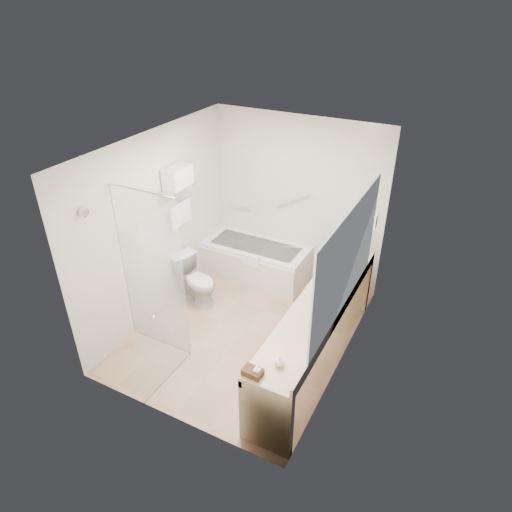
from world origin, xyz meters
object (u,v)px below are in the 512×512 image
at_px(toilet, 196,280).
at_px(amenity_basket, 253,372).
at_px(bathtub, 255,261).
at_px(vanity_counter, 317,322).
at_px(water_bottle_left, 321,282).

relative_size(toilet, amenity_basket, 3.68).
bearing_deg(bathtub, toilet, -115.11).
distance_m(bathtub, amenity_basket, 3.03).
xyz_separation_m(bathtub, vanity_counter, (1.52, -1.39, 0.36)).
distance_m(toilet, water_bottle_left, 1.96).
bearing_deg(vanity_counter, water_bottle_left, 105.99).
height_order(amenity_basket, water_bottle_left, water_bottle_left).
xyz_separation_m(vanity_counter, water_bottle_left, (-0.11, 0.38, 0.29)).
relative_size(toilet, water_bottle_left, 3.73).
height_order(bathtub, amenity_basket, amenity_basket).
relative_size(bathtub, vanity_counter, 0.59).
relative_size(vanity_counter, water_bottle_left, 14.48).
xyz_separation_m(vanity_counter, toilet, (-1.97, 0.43, -0.30)).
relative_size(vanity_counter, amenity_basket, 14.30).
relative_size(bathtub, toilet, 2.30).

